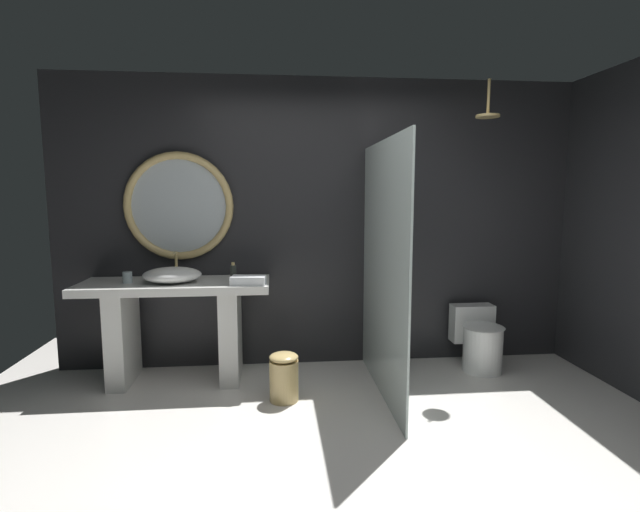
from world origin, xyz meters
name	(u,v)px	position (x,y,z in m)	size (l,w,h in m)	color
ground_plane	(359,476)	(0.00, 0.00, 0.00)	(5.76, 5.76, 0.00)	silver
back_wall_panel	(324,224)	(0.00, 1.90, 1.30)	(4.80, 0.10, 2.60)	#232326
vanity_counter	(177,319)	(-1.28, 1.53, 0.53)	(1.55, 0.60, 0.85)	silver
vessel_sink	(172,275)	(-1.30, 1.50, 0.91)	(0.47, 0.39, 0.24)	white
tumbler_cup	(127,277)	(-1.66, 1.51, 0.90)	(0.08, 0.08, 0.09)	silver
soap_dispenser	(233,273)	(-0.80, 1.49, 0.92)	(0.05, 0.05, 0.16)	#282D28
round_wall_mirror	(179,206)	(-1.28, 1.81, 1.47)	(0.94, 0.07, 0.94)	tan
shower_glass_panel	(383,270)	(0.38, 1.11, 0.99)	(0.02, 1.48, 1.98)	silver
rain_shower_head	(488,113)	(1.29, 1.39, 2.23)	(0.19, 0.19, 0.30)	tan
toilet	(479,340)	(1.38, 1.55, 0.26)	(0.39, 0.53, 0.55)	white
waste_bin	(284,376)	(-0.40, 1.03, 0.19)	(0.22, 0.22, 0.38)	tan
folded_hand_towel	(248,280)	(-0.67, 1.33, 0.89)	(0.28, 0.14, 0.07)	white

